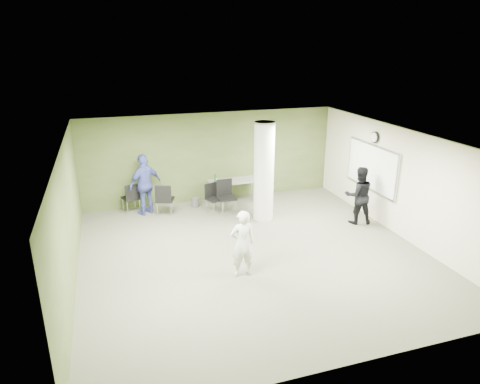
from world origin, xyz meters
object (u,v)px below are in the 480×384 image
object	(u,v)px
woman_white	(243,243)
folding_table	(233,182)
man_blue	(145,184)
man_black	(359,195)
chair_back_left	(132,196)

from	to	relation	value
woman_white	folding_table	bearing A→B (deg)	-104.43
man_blue	folding_table	bearing A→B (deg)	154.14
folding_table	man_black	size ratio (longest dim) A/B	0.96
woman_white	man_blue	world-z (taller)	man_blue
woman_white	man_black	distance (m)	4.32
woman_white	man_black	size ratio (longest dim) A/B	0.92
chair_back_left	man_blue	bearing A→B (deg)	140.53
woman_white	man_blue	bearing A→B (deg)	-69.47
chair_back_left	woman_white	size ratio (longest dim) A/B	0.61
man_black	woman_white	bearing A→B (deg)	37.56
folding_table	man_black	world-z (taller)	man_black
folding_table	woman_white	bearing A→B (deg)	-106.31
woman_white	man_black	world-z (taller)	man_black
man_blue	woman_white	bearing A→B (deg)	82.79
woman_white	man_blue	size ratio (longest dim) A/B	0.83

